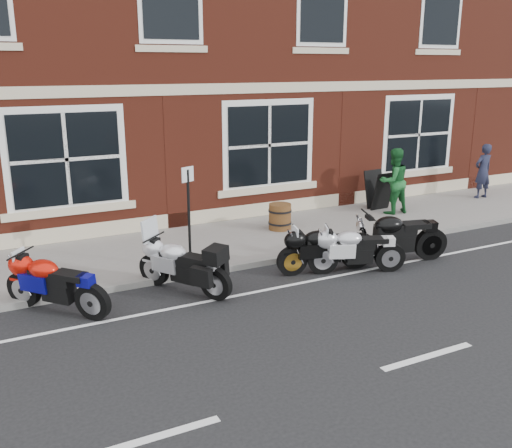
% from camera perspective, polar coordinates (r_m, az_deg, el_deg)
% --- Properties ---
extents(ground, '(80.00, 80.00, 0.00)m').
position_cam_1_polar(ground, '(10.69, 5.66, -6.14)').
color(ground, black).
rests_on(ground, ground).
extents(sidewalk, '(30.00, 3.00, 0.12)m').
position_cam_1_polar(sidewalk, '(13.14, -1.39, -1.59)').
color(sidewalk, slate).
rests_on(sidewalk, ground).
extents(kerb, '(30.00, 0.16, 0.12)m').
position_cam_1_polar(kerb, '(11.81, 1.95, -3.62)').
color(kerb, slate).
rests_on(kerb, ground).
extents(moto_touring_silver, '(1.17, 1.76, 1.31)m').
position_cam_1_polar(moto_touring_silver, '(10.29, -7.43, -3.90)').
color(moto_touring_silver, black).
rests_on(moto_touring_silver, ground).
extents(moto_sport_red, '(1.42, 1.63, 0.92)m').
position_cam_1_polar(moto_sport_red, '(9.92, -19.42, -5.48)').
color(moto_sport_red, black).
rests_on(moto_sport_red, ground).
extents(moto_sport_black, '(1.95, 0.48, 0.88)m').
position_cam_1_polar(moto_sport_black, '(11.24, 6.63, -2.33)').
color(moto_sport_black, black).
rests_on(moto_sport_black, ground).
extents(moto_sport_silver, '(1.85, 0.82, 0.87)m').
position_cam_1_polar(moto_sport_silver, '(11.29, 9.82, -2.39)').
color(moto_sport_silver, black).
rests_on(moto_sport_silver, ground).
extents(moto_naked_black, '(2.24, 0.67, 1.02)m').
position_cam_1_polar(moto_naked_black, '(12.00, 13.60, -1.10)').
color(moto_naked_black, black).
rests_on(moto_naked_black, ground).
extents(pedestrian_left, '(0.59, 0.39, 1.61)m').
position_cam_1_polar(pedestrian_left, '(18.18, 21.75, 4.94)').
color(pedestrian_left, '#1C1F33').
rests_on(pedestrian_left, sidewalk).
extents(pedestrian_right, '(0.87, 0.69, 1.74)m').
position_cam_1_polar(pedestrian_right, '(15.51, 13.60, 4.19)').
color(pedestrian_right, '#1A5B27').
rests_on(pedestrian_right, sidewalk).
extents(a_board_sign, '(0.66, 0.46, 1.05)m').
position_cam_1_polar(a_board_sign, '(15.98, 12.17, 3.35)').
color(a_board_sign, black).
rests_on(a_board_sign, sidewalk).
extents(barrel_planter, '(0.56, 0.56, 0.62)m').
position_cam_1_polar(barrel_planter, '(13.70, 2.41, 0.74)').
color(barrel_planter, '#4E3A14').
rests_on(barrel_planter, sidewalk).
extents(parking_sign, '(0.27, 0.12, 2.01)m').
position_cam_1_polar(parking_sign, '(10.84, -6.73, 1.27)').
color(parking_sign, black).
rests_on(parking_sign, sidewalk).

